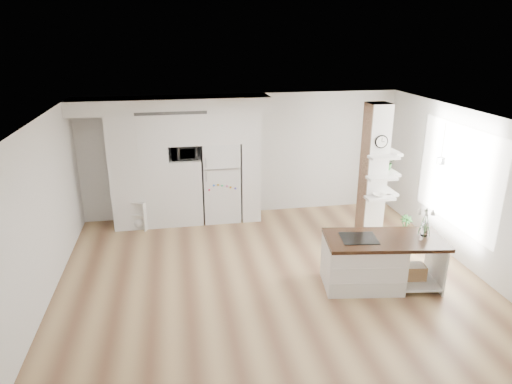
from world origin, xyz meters
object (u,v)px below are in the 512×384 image
kitchen_island (370,261)px  floor_plant_a (397,243)px  bookshelf (137,216)px  refrigerator (221,181)px

kitchen_island → floor_plant_a: bearing=51.8°
kitchen_island → bookshelf: kitchen_island is taller
kitchen_island → floor_plant_a: 1.33m
refrigerator → floor_plant_a: 3.87m
bookshelf → floor_plant_a: (4.82, -2.14, -0.03)m
floor_plant_a → refrigerator: bearing=142.1°
floor_plant_a → kitchen_island: bearing=-136.5°
refrigerator → floor_plant_a: (3.01, -2.35, -0.63)m
refrigerator → kitchen_island: 3.87m
refrigerator → bookshelf: 1.92m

